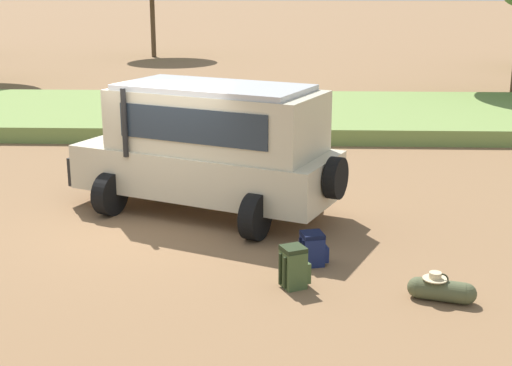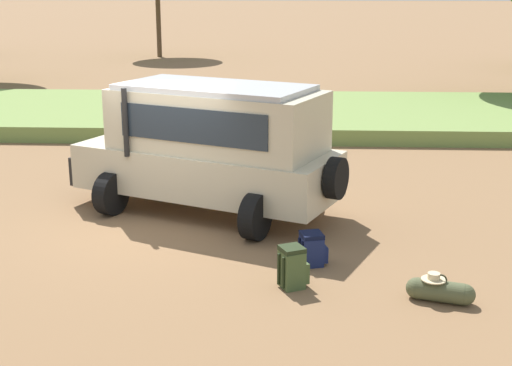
{
  "view_description": "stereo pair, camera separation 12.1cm",
  "coord_description": "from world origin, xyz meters",
  "px_view_note": "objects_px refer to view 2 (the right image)",
  "views": [
    {
      "loc": [
        2.25,
        -12.09,
        4.24
      ],
      "look_at": [
        1.81,
        -0.67,
        1.0
      ],
      "focal_mm": 50.0,
      "sensor_mm": 36.0,
      "label": 1
    },
    {
      "loc": [
        2.37,
        -12.08,
        4.24
      ],
      "look_at": [
        1.81,
        -0.67,
        1.0
      ],
      "focal_mm": 50.0,
      "sensor_mm": 36.0,
      "label": 2
    }
  ],
  "objects_px": {
    "backpack_cluster_center": "(292,267)",
    "duffel_bag_low_black_case": "(440,291)",
    "backpack_beside_front_wheel": "(312,249)",
    "safari_vehicle": "(211,146)"
  },
  "relations": [
    {
      "from": "backpack_beside_front_wheel",
      "to": "backpack_cluster_center",
      "type": "bearing_deg",
      "value": -109.46
    },
    {
      "from": "backpack_cluster_center",
      "to": "duffel_bag_low_black_case",
      "type": "height_order",
      "value": "backpack_cluster_center"
    },
    {
      "from": "backpack_beside_front_wheel",
      "to": "backpack_cluster_center",
      "type": "xyz_separation_m",
      "value": [
        -0.31,
        -0.87,
        0.05
      ]
    },
    {
      "from": "backpack_cluster_center",
      "to": "duffel_bag_low_black_case",
      "type": "distance_m",
      "value": 2.07
    },
    {
      "from": "backpack_beside_front_wheel",
      "to": "backpack_cluster_center",
      "type": "distance_m",
      "value": 0.92
    },
    {
      "from": "safari_vehicle",
      "to": "backpack_cluster_center",
      "type": "height_order",
      "value": "safari_vehicle"
    },
    {
      "from": "duffel_bag_low_black_case",
      "to": "backpack_cluster_center",
      "type": "bearing_deg",
      "value": 169.1
    },
    {
      "from": "duffel_bag_low_black_case",
      "to": "backpack_beside_front_wheel",
      "type": "bearing_deg",
      "value": 143.73
    },
    {
      "from": "backpack_beside_front_wheel",
      "to": "duffel_bag_low_black_case",
      "type": "xyz_separation_m",
      "value": [
        1.72,
        -1.26,
        -0.09
      ]
    },
    {
      "from": "backpack_cluster_center",
      "to": "duffel_bag_low_black_case",
      "type": "xyz_separation_m",
      "value": [
        2.02,
        -0.39,
        -0.14
      ]
    }
  ]
}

